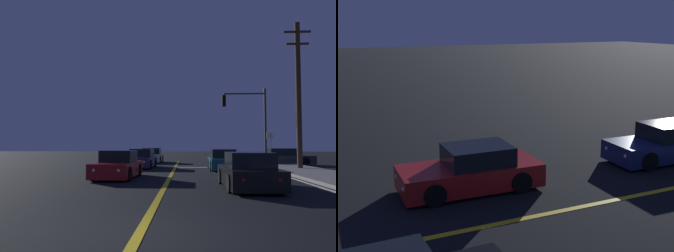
% 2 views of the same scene
% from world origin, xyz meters
% --- Properties ---
extents(lane_line_center, '(0.20, 33.75, 0.01)m').
position_xyz_m(lane_line_center, '(0.00, 9.93, 0.01)').
color(lane_line_center, gold).
rests_on(lane_line_center, ground).
extents(car_distant_tail_navy, '(1.92, 4.29, 1.34)m').
position_xyz_m(car_distant_tail_navy, '(-2.38, 17.84, 0.58)').
color(car_distant_tail_navy, navy).
rests_on(car_distant_tail_navy, ground).
extents(car_parked_curb_red, '(1.97, 4.25, 1.34)m').
position_xyz_m(car_parked_curb_red, '(-2.53, 10.42, 0.58)').
color(car_parked_curb_red, maroon).
rests_on(car_parked_curb_red, ground).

